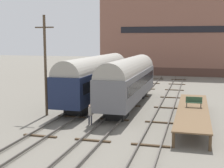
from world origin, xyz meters
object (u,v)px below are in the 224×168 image
train_car_navy (96,76)px  utility_pole (45,64)px  train_car_grey (129,79)px  bench (194,102)px  person_worker (90,113)px

train_car_navy → utility_pole: bearing=-109.3°
train_car_grey → bench: (6.69, -4.37, -1.29)m
train_car_grey → bench: train_car_grey is taller
bench → utility_pole: size_ratio=0.15×
train_car_grey → person_worker: size_ratio=9.78×
person_worker → utility_pole: 6.60m
utility_pole → train_car_navy: bearing=70.7°
person_worker → train_car_navy: bearing=104.9°
train_car_navy → bench: bearing=-27.1°
train_car_navy → bench: (10.70, -5.47, -1.34)m
person_worker → utility_pole: bearing=156.8°
train_car_navy → person_worker: size_ratio=10.57×
person_worker → train_car_grey: bearing=79.5°
train_car_navy → person_worker: train_car_navy is taller
train_car_grey → bench: size_ratio=11.87×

